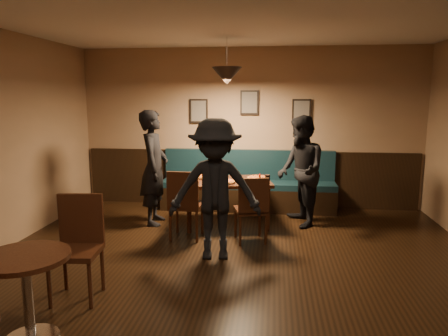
% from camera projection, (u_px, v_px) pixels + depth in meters
% --- Properties ---
extents(floor, '(7.00, 7.00, 0.00)m').
position_uv_depth(floor, '(227.00, 294.00, 4.17)').
color(floor, black).
rests_on(floor, ground).
extents(ceiling, '(7.00, 7.00, 0.00)m').
position_uv_depth(ceiling, '(227.00, 0.00, 3.69)').
color(ceiling, silver).
rests_on(ceiling, ground).
extents(wall_back, '(6.00, 0.00, 6.00)m').
position_uv_depth(wall_back, '(249.00, 128.00, 7.35)').
color(wall_back, '#8C704F').
rests_on(wall_back, ground).
extents(wainscot, '(5.88, 0.06, 1.00)m').
position_uv_depth(wainscot, '(249.00, 178.00, 7.48)').
color(wainscot, black).
rests_on(wainscot, ground).
extents(booth_bench, '(3.00, 0.60, 1.00)m').
position_uv_depth(booth_bench, '(248.00, 181.00, 7.21)').
color(booth_bench, '#0F232D').
rests_on(booth_bench, ground).
extents(picture_left, '(0.32, 0.04, 0.42)m').
position_uv_depth(picture_left, '(199.00, 111.00, 7.38)').
color(picture_left, black).
rests_on(picture_left, wall_back).
extents(picture_center, '(0.32, 0.04, 0.42)m').
position_uv_depth(picture_center, '(249.00, 102.00, 7.25)').
color(picture_center, black).
rests_on(picture_center, wall_back).
extents(picture_right, '(0.32, 0.04, 0.42)m').
position_uv_depth(picture_right, '(301.00, 111.00, 7.17)').
color(picture_right, black).
rests_on(picture_right, wall_back).
extents(pendant_lamp, '(0.44, 0.44, 0.25)m').
position_uv_depth(pendant_lamp, '(227.00, 76.00, 6.03)').
color(pendant_lamp, black).
rests_on(pendant_lamp, ceiling).
extents(dining_table, '(1.45, 1.08, 0.70)m').
position_uv_depth(dining_table, '(227.00, 203.00, 6.36)').
color(dining_table, black).
rests_on(dining_table, floor).
extents(chair_near_left, '(0.44, 0.44, 0.97)m').
position_uv_depth(chair_near_left, '(186.00, 204.00, 5.76)').
color(chair_near_left, black).
rests_on(chair_near_left, floor).
extents(chair_near_right, '(0.50, 0.50, 0.91)m').
position_uv_depth(chair_near_right, '(250.00, 209.00, 5.62)').
color(chair_near_right, '#321A0E').
rests_on(chair_near_right, floor).
extents(diner_left, '(0.48, 0.68, 1.76)m').
position_uv_depth(diner_left, '(154.00, 168.00, 6.36)').
color(diner_left, black).
rests_on(diner_left, floor).
extents(diner_right, '(0.82, 0.95, 1.68)m').
position_uv_depth(diner_right, '(301.00, 171.00, 6.27)').
color(diner_right, black).
rests_on(diner_right, floor).
extents(diner_front, '(1.17, 0.76, 1.71)m').
position_uv_depth(diner_front, '(215.00, 190.00, 4.99)').
color(diner_front, black).
rests_on(diner_front, floor).
extents(pizza_a, '(0.43, 0.43, 0.04)m').
position_uv_depth(pizza_a, '(204.00, 176.00, 6.49)').
color(pizza_a, gold).
rests_on(pizza_a, dining_table).
extents(pizza_b, '(0.40, 0.40, 0.04)m').
position_uv_depth(pizza_b, '(225.00, 181.00, 6.12)').
color(pizza_b, orange).
rests_on(pizza_b, dining_table).
extents(pizza_c, '(0.38, 0.38, 0.04)m').
position_uv_depth(pizza_c, '(258.00, 178.00, 6.40)').
color(pizza_c, gold).
rests_on(pizza_c, dining_table).
extents(soda_glass, '(0.09, 0.09, 0.16)m').
position_uv_depth(soda_glass, '(267.00, 180.00, 5.93)').
color(soda_glass, black).
rests_on(soda_glass, dining_table).
extents(tabasco_bottle, '(0.04, 0.04, 0.13)m').
position_uv_depth(tabasco_bottle, '(260.00, 177.00, 6.18)').
color(tabasco_bottle, '#9C2305').
rests_on(tabasco_bottle, dining_table).
extents(napkin_a, '(0.18, 0.18, 0.01)m').
position_uv_depth(napkin_a, '(193.00, 176.00, 6.65)').
color(napkin_a, '#1D6E28').
rests_on(napkin_a, dining_table).
extents(napkin_b, '(0.14, 0.14, 0.01)m').
position_uv_depth(napkin_b, '(186.00, 182.00, 6.13)').
color(napkin_b, '#1D6F37').
rests_on(napkin_b, dining_table).
extents(cutlery_set, '(0.19, 0.05, 0.00)m').
position_uv_depth(cutlery_set, '(222.00, 185.00, 5.96)').
color(cutlery_set, silver).
rests_on(cutlery_set, dining_table).
extents(cafe_table, '(0.75, 0.75, 0.74)m').
position_uv_depth(cafe_table, '(28.00, 299.00, 3.31)').
color(cafe_table, black).
rests_on(cafe_table, floor).
extents(cafe_chair_far, '(0.49, 0.49, 1.01)m').
position_uv_depth(cafe_chair_far, '(75.00, 250.00, 4.00)').
color(cafe_chair_far, '#311A0D').
rests_on(cafe_chair_far, floor).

